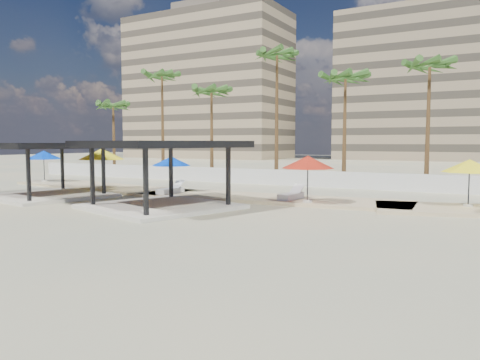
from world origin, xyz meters
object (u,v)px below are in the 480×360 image
object	(u,v)px
pavilion_central	(160,168)
pavilion_west	(47,165)
umbrella_a	(44,155)
lounger_b	(291,196)
umbrella_c	(308,162)
lounger_a	(171,190)

from	to	relation	value
pavilion_central	pavilion_west	size ratio (longest dim) A/B	1.11
pavilion_central	pavilion_west	xyz separation A→B (m)	(-8.99, 0.41, -0.07)
pavilion_central	umbrella_a	distance (m)	18.41
pavilion_central	lounger_b	xyz separation A→B (m)	(4.86, 5.42, -1.67)
pavilion_west	umbrella_c	xyz separation A→B (m)	(15.15, 4.08, 0.33)
pavilion_west	lounger_a	world-z (taller)	pavilion_west
pavilion_central	lounger_a	bearing A→B (deg)	138.44
lounger_a	lounger_b	distance (m)	7.75
pavilion_central	pavilion_west	distance (m)	9.00
umbrella_a	pavilion_west	bearing A→B (deg)	-36.98
pavilion_central	lounger_a	world-z (taller)	pavilion_central
umbrella_a	lounger_a	xyz separation A→B (m)	(14.34, -2.05, -1.94)
pavilion_central	umbrella_c	bearing A→B (deg)	52.41
umbrella_a	lounger_b	size ratio (longest dim) A/B	1.35
umbrella_a	umbrella_c	world-z (taller)	umbrella_a
lounger_b	pavilion_central	bearing A→B (deg)	143.36
pavilion_central	umbrella_c	distance (m)	7.63
umbrella_c	pavilion_central	bearing A→B (deg)	-143.93
pavilion_central	lounger_b	bearing A→B (deg)	64.48
umbrella_a	pavilion_central	bearing A→B (deg)	-20.96
lounger_a	lounger_b	size ratio (longest dim) A/B	0.97
umbrella_a	lounger_a	bearing A→B (deg)	-8.13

